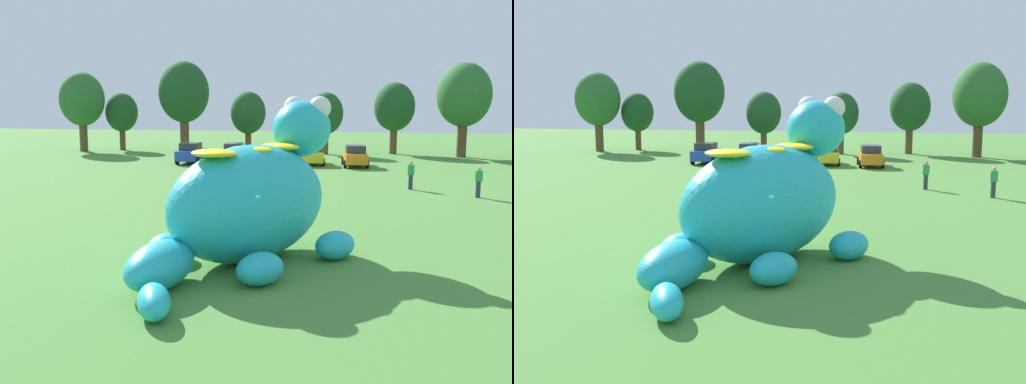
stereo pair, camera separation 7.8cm
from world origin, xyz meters
The scene contains 16 objects.
ground_plane centered at (0.00, 0.00, 0.00)m, with size 160.00×160.00×0.00m, color #4C8438.
giant_inflatable_creature centered at (0.56, 0.73, 1.98)m, with size 7.22×10.68×5.43m.
car_blue centered at (-10.49, 29.39, 0.86)m, with size 2.06×4.16×1.72m.
car_red centered at (-6.81, 29.62, 0.86)m, with size 2.32×4.28×1.72m.
car_white centered at (-3.74, 29.40, 0.86)m, with size 2.09×4.18×1.72m.
car_yellow centered at (-0.38, 30.22, 0.86)m, with size 2.34×4.29×1.72m.
car_orange centered at (3.12, 29.48, 0.86)m, with size 2.30×4.27×1.72m.
tree_far_left centered at (-24.77, 38.17, 5.27)m, with size 4.54×4.54×8.06m.
tree_left centered at (-21.55, 40.54, 3.92)m, with size 3.37×3.37×5.99m.
tree_mid_left centered at (-14.53, 40.09, 5.97)m, with size 5.14×5.14×9.13m.
tree_centre_left centered at (-7.53, 38.63, 3.97)m, with size 3.42×3.42×6.07m.
tree_centre centered at (-0.09, 39.82, 3.92)m, with size 3.38×3.38×5.99m.
tree_centre_right centered at (6.44, 41.40, 4.54)m, with size 3.91×3.91×6.95m.
tree_mid_right centered at (12.54, 39.21, 5.66)m, with size 4.87×4.87×8.65m.
spectator_near_inflatable centered at (6.75, 17.86, 0.85)m, with size 0.38×0.26×1.71m.
spectator_mid_field centered at (10.19, 15.49, 0.85)m, with size 0.38×0.26×1.71m.
Camera 1 is at (4.47, -18.03, 5.31)m, focal length 41.39 mm.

